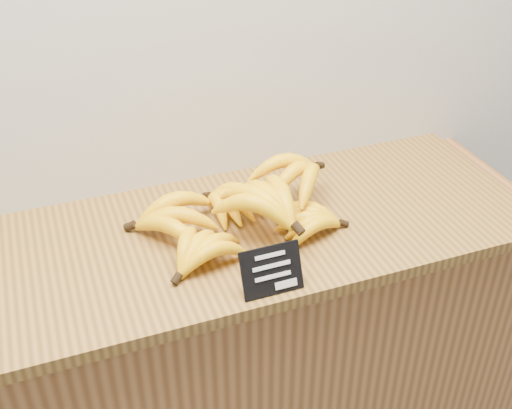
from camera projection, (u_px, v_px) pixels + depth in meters
name	position (u px, v px, depth m)	size (l,w,h in m)	color
counter	(250.00, 367.00, 1.77)	(1.49, 0.50, 0.90)	#A26934
counter_top	(249.00, 231.00, 1.51)	(1.35, 0.54, 0.03)	olive
chalkboard_sign	(272.00, 271.00, 1.29)	(0.13, 0.01, 0.10)	black
banana_pile	(242.00, 209.00, 1.46)	(0.49, 0.35, 0.13)	yellow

